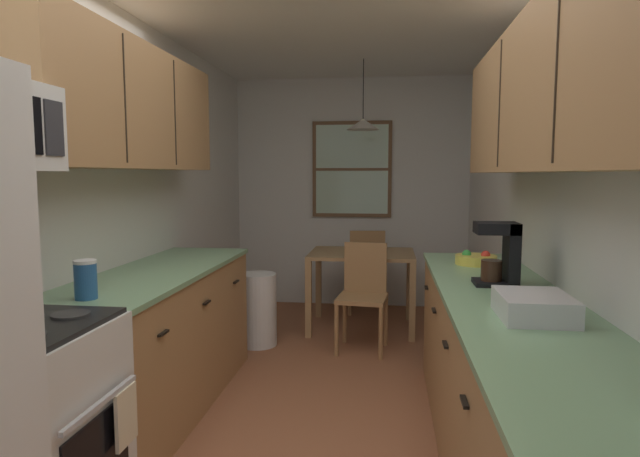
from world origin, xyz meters
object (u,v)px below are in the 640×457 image
object	(u,v)px
dining_chair_near	(363,291)
coffee_maker	(502,253)
fruit_bowl	(476,259)
stove_range	(20,437)
dining_chair_far	(366,267)
dish_rack	(534,306)
dining_table	(362,264)
trash_bin	(258,309)
storage_canister	(86,280)

from	to	relation	value
dining_chair_near	coffee_maker	bearing A→B (deg)	-62.93
coffee_maker	fruit_bowl	xyz separation A→B (m)	(-0.03, 0.66, -0.14)
dining_chair_near	fruit_bowl	bearing A→B (deg)	-49.51
stove_range	dining_chair_far	bearing A→B (deg)	72.81
dining_chair_near	dish_rack	xyz separation A→B (m)	(0.80, -2.23, 0.45)
dining_chair_far	dish_rack	size ratio (longest dim) A/B	2.65
dining_table	trash_bin	xyz separation A→B (m)	(-0.87, -0.62, -0.31)
dining_table	coffee_maker	distance (m)	2.36
dining_table	dining_chair_near	world-z (taller)	dining_chair_near
coffee_maker	dish_rack	bearing A→B (deg)	-90.32
stove_range	dining_table	size ratio (longest dim) A/B	1.11
dining_table	dining_chair_far	xyz separation A→B (m)	(0.02, 0.59, -0.13)
coffee_maker	trash_bin	bearing A→B (deg)	138.20
dining_chair_far	trash_bin	size ratio (longest dim) A/B	1.43
coffee_maker	dish_rack	xyz separation A→B (m)	(-0.00, -0.66, -0.13)
dining_table	dish_rack	xyz separation A→B (m)	(0.84, -2.82, 0.32)
dining_table	trash_bin	bearing A→B (deg)	-144.42
dish_rack	fruit_bowl	bearing A→B (deg)	90.97
dish_rack	dining_table	bearing A→B (deg)	106.61
trash_bin	dish_rack	distance (m)	2.86
trash_bin	fruit_bowl	bearing A→B (deg)	-27.35
dining_chair_near	dining_table	bearing A→B (deg)	94.15
dining_chair_far	coffee_maker	bearing A→B (deg)	-73.26
dining_chair_near	trash_bin	world-z (taller)	dining_chair_near
dining_table	trash_bin	distance (m)	1.12
coffee_maker	dining_table	bearing A→B (deg)	111.36
storage_canister	dining_chair_far	bearing A→B (deg)	70.31
dish_rack	stove_range	bearing A→B (deg)	-168.22
stove_range	fruit_bowl	size ratio (longest dim) A/B	4.13
trash_bin	dining_chair_far	bearing A→B (deg)	53.77
trash_bin	dish_rack	xyz separation A→B (m)	(1.71, -2.20, 0.63)
stove_range	dining_chair_near	xyz separation A→B (m)	(1.21, 2.65, 0.03)
dining_chair_near	coffee_maker	xyz separation A→B (m)	(0.80, -1.57, 0.57)
dining_table	dining_chair_far	distance (m)	0.61
stove_range	storage_canister	world-z (taller)	stove_range
stove_range	storage_canister	size ratio (longest dim) A/B	5.89
coffee_maker	dish_rack	world-z (taller)	coffee_maker
stove_range	fruit_bowl	bearing A→B (deg)	41.20
fruit_bowl	dining_chair_far	bearing A→B (deg)	110.97
trash_bin	fruit_bowl	size ratio (longest dim) A/B	2.37
stove_range	dining_chair_near	world-z (taller)	stove_range
dining_table	coffee_maker	xyz separation A→B (m)	(0.85, -2.16, 0.45)
dining_chair_near	storage_canister	bearing A→B (deg)	-119.54
dining_table	dining_chair_near	size ratio (longest dim) A/B	1.10
coffee_maker	dish_rack	distance (m)	0.67
dining_chair_near	dining_chair_far	world-z (taller)	same
stove_range	dining_chair_near	bearing A→B (deg)	65.44
storage_canister	fruit_bowl	size ratio (longest dim) A/B	0.70
dish_rack	storage_canister	bearing A→B (deg)	177.63
stove_range	coffee_maker	size ratio (longest dim) A/B	3.28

